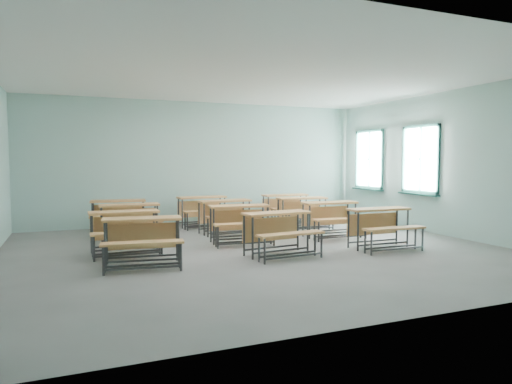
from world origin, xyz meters
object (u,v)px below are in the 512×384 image
desk_unit_r3c0 (118,211)px  desk_unit_r3c2 (287,204)px  desk_unit_r0c0 (142,234)px  desk_unit_r1c0 (125,225)px  desk_unit_r1c2 (332,214)px  desk_unit_r2c1 (226,211)px  desk_unit_r3c1 (203,207)px  desk_unit_r0c1 (280,227)px  desk_unit_r0c2 (382,222)px  desk_unit_r2c0 (130,216)px  desk_unit_r2c2 (304,208)px  desk_unit_r1c1 (240,218)px

desk_unit_r3c0 → desk_unit_r3c2: same height
desk_unit_r0c0 → desk_unit_r3c2: 5.61m
desk_unit_r1c0 → desk_unit_r1c2: bearing=1.3°
desk_unit_r2c1 → desk_unit_r3c1: same height
desk_unit_r0c1 → desk_unit_r0c2: 2.08m
desk_unit_r2c0 → desk_unit_r2c2: same height
desk_unit_r0c0 → desk_unit_r2c0: (0.09, 2.42, 0.00)m
desk_unit_r2c2 → desk_unit_r0c2: bearing=-81.0°
desk_unit_r2c1 → desk_unit_r3c0: bearing=152.9°
desk_unit_r3c0 → desk_unit_r1c2: bearing=-22.0°
desk_unit_r0c1 → desk_unit_r1c1: 1.42m
desk_unit_r1c2 → desk_unit_r2c0: same height
desk_unit_r1c0 → desk_unit_r2c0: size_ratio=0.99×
desk_unit_r0c1 → desk_unit_r1c2: 2.31m
desk_unit_r0c0 → desk_unit_r0c1: size_ratio=1.02×
desk_unit_r0c1 → desk_unit_r3c1: (-0.30, 3.87, 0.00)m
desk_unit_r2c0 → desk_unit_r3c2: size_ratio=1.01×
desk_unit_r1c2 → desk_unit_r3c0: bearing=154.9°
desk_unit_r0c1 → desk_unit_r1c2: same height
desk_unit_r1c0 → desk_unit_r3c1: bearing=50.1°
desk_unit_r1c1 → desk_unit_r3c1: bearing=97.9°
desk_unit_r0c2 → desk_unit_r1c2: size_ratio=0.98×
desk_unit_r3c2 → desk_unit_r1c2: bearing=-91.9°
desk_unit_r0c0 → desk_unit_r3c1: size_ratio=1.04×
desk_unit_r0c1 → desk_unit_r3c1: bearing=88.8°
desk_unit_r1c2 → desk_unit_r3c2: size_ratio=1.03×
desk_unit_r2c2 → desk_unit_r0c0: bearing=-143.8°
desk_unit_r2c1 → desk_unit_r3c1: 1.22m
desk_unit_r0c0 → desk_unit_r2c0: size_ratio=1.06×
desk_unit_r0c1 → desk_unit_r2c2: 3.24m
desk_unit_r1c0 → desk_unit_r2c1: bearing=30.9°
desk_unit_r0c2 → desk_unit_r3c0: bearing=141.4°
desk_unit_r3c0 → desk_unit_r3c1: same height
desk_unit_r1c1 → desk_unit_r2c0: (-2.04, 1.11, 0.00)m
desk_unit_r2c1 → desk_unit_r3c2: same height
desk_unit_r0c0 → desk_unit_r2c2: (4.22, 2.54, 0.00)m
desk_unit_r0c2 → desk_unit_r2c2: bearing=95.2°
desk_unit_r0c0 → desk_unit_r2c0: same height
desk_unit_r0c0 → desk_unit_r1c2: (4.22, 1.25, 0.00)m
desk_unit_r0c2 → desk_unit_r3c2: (-0.12, 3.85, 0.00)m
desk_unit_r2c2 → desk_unit_r3c2: size_ratio=1.05×
desk_unit_r0c2 → desk_unit_r2c0: size_ratio=1.00×
desk_unit_r2c1 → desk_unit_r2c2: (1.98, -0.02, 0.00)m
desk_unit_r0c1 → desk_unit_r2c2: (1.88, 2.64, 0.00)m
desk_unit_r3c1 → desk_unit_r1c2: bearing=-52.6°
desk_unit_r0c1 → desk_unit_r2c0: bearing=126.1°
desk_unit_r1c0 → desk_unit_r3c2: same height
desk_unit_r3c1 → desk_unit_r2c2: bearing=-32.7°
desk_unit_r1c1 → desk_unit_r3c0: bearing=140.6°
desk_unit_r1c2 → desk_unit_r2c2: size_ratio=0.98×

